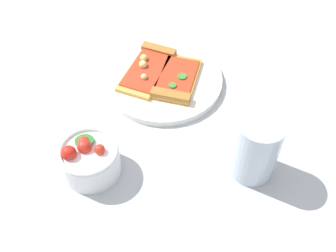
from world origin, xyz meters
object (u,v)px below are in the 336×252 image
(salad_bowl, at_px, (88,158))
(soda_glass, at_px, (256,149))
(plate, at_px, (163,80))
(pizza_slice_far, at_px, (176,81))
(pizza_slice_near, at_px, (148,67))

(salad_bowl, xyz_separation_m, soda_glass, (-0.22, -0.17, 0.03))
(plate, bearing_deg, soda_glass, 163.18)
(salad_bowl, height_order, soda_glass, soda_glass)
(plate, distance_m, pizza_slice_far, 0.03)
(plate, xyz_separation_m, salad_bowl, (-0.03, 0.25, 0.03))
(pizza_slice_far, distance_m, salad_bowl, 0.25)
(plate, bearing_deg, pizza_slice_far, -177.31)
(pizza_slice_near, bearing_deg, soda_glass, 165.39)
(plate, relative_size, pizza_slice_far, 1.61)
(plate, height_order, salad_bowl, salad_bowl)
(plate, relative_size, soda_glass, 1.99)
(pizza_slice_near, xyz_separation_m, pizza_slice_far, (-0.07, -0.00, -0.00))
(plate, distance_m, salad_bowl, 0.25)
(pizza_slice_far, height_order, soda_glass, soda_glass)
(salad_bowl, relative_size, soda_glass, 0.83)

